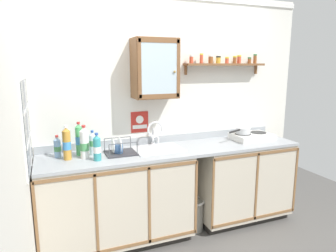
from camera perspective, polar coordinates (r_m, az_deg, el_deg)
floor at (r=3.33m, az=3.38°, el=-21.17°), size 5.78×5.78×0.00m
back_wall at (r=3.39m, az=-0.62°, el=2.78°), size 3.38×0.07×2.55m
side_wall_left at (r=2.29m, az=-26.33°, el=-2.82°), size 0.05×3.37×2.55m
lower_cabinet_run at (r=3.17m, az=-9.56°, el=-13.67°), size 1.49×0.59×0.91m
lower_cabinet_run_right at (r=3.72m, az=13.42°, el=-9.94°), size 1.10×0.59×0.91m
countertop at (r=3.18m, az=1.46°, el=-4.46°), size 2.74×0.62×0.03m
backsplash at (r=3.42m, az=-0.40°, el=-2.38°), size 2.74×0.02×0.08m
sink at (r=3.15m, az=-1.94°, el=-4.60°), size 0.49×0.43×0.38m
hot_plate_stove at (r=3.67m, az=15.45°, el=-1.92°), size 0.45×0.32×0.08m
saucepan at (r=3.60m, az=13.84°, el=-0.80°), size 0.34×0.21×0.07m
bottle_soda_green_0 at (r=3.02m, az=-16.32°, el=-2.49°), size 0.07×0.07×0.32m
bottle_water_clear_1 at (r=3.01m, az=-13.95°, el=-3.19°), size 0.06×0.06×0.24m
bottle_juice_amber_2 at (r=2.92m, az=-18.45°, el=-3.22°), size 0.07×0.07×0.32m
bottle_detergent_teal_3 at (r=2.82m, az=-13.17°, el=-4.05°), size 0.07×0.07×0.26m
bottle_water_blue_4 at (r=3.03m, az=-20.02°, el=-3.81°), size 0.06×0.06×0.21m
bottle_opaque_white_5 at (r=2.92m, az=-15.41°, el=-3.19°), size 0.08×0.08×0.31m
dish_rack at (r=3.01m, az=-9.06°, el=-4.57°), size 0.29×0.27×0.17m
mug at (r=2.99m, az=-9.25°, el=-4.32°), size 0.08×0.12×0.10m
wall_cabinet at (r=3.14m, az=-2.48°, el=10.71°), size 0.45×0.30×0.60m
spice_shelf at (r=3.59m, az=10.64°, el=11.52°), size 1.00×0.14×0.23m
warning_sign at (r=3.29m, az=-5.34°, el=0.72°), size 0.19×0.01×0.23m
window at (r=2.71m, az=-25.10°, el=0.33°), size 0.03×0.72×0.75m
trash_bin at (r=3.49m, az=4.73°, el=-16.11°), size 0.25×0.25×0.35m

